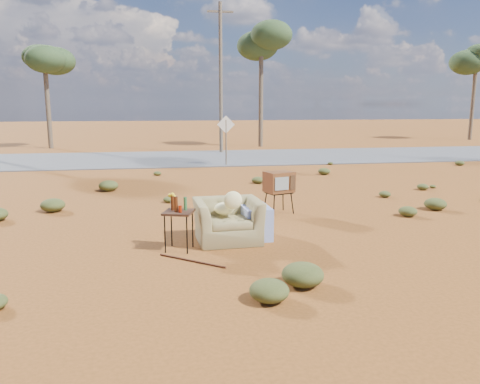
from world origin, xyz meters
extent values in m
plane|color=brown|center=(0.00, 0.00, 0.00)|extent=(140.00, 140.00, 0.00)
cube|color=#565659|center=(0.00, 15.00, 0.02)|extent=(140.00, 7.00, 0.04)
imported|color=olive|center=(-0.10, 0.49, 0.56)|extent=(1.31, 0.89, 1.12)
ellipsoid|color=#F9E998|center=(-0.16, 0.54, 0.65)|extent=(0.40, 0.40, 0.24)
ellipsoid|color=#F9E998|center=(-0.03, 0.27, 0.86)|extent=(0.36, 0.18, 0.36)
cube|color=#203B95|center=(0.49, 0.63, 0.33)|extent=(0.57, 0.85, 0.65)
cube|color=black|center=(1.49, 2.63, 0.53)|extent=(0.69, 0.60, 0.03)
cylinder|color=black|center=(1.30, 2.36, 0.26)|extent=(0.03, 0.03, 0.53)
cylinder|color=black|center=(1.81, 2.52, 0.26)|extent=(0.03, 0.03, 0.53)
cylinder|color=black|center=(1.17, 2.74, 0.26)|extent=(0.03, 0.03, 0.53)
cylinder|color=black|center=(1.68, 2.91, 0.26)|extent=(0.03, 0.03, 0.53)
cube|color=brown|center=(1.49, 2.63, 0.79)|extent=(0.78, 0.68, 0.50)
cube|color=gray|center=(1.49, 2.35, 0.79)|extent=(0.38, 0.14, 0.32)
cube|color=#472D19|center=(1.79, 2.45, 0.79)|extent=(0.15, 0.07, 0.36)
cube|color=#382014|center=(-1.07, 0.06, 0.72)|extent=(0.65, 0.65, 0.04)
cylinder|color=black|center=(-1.33, -0.07, 0.36)|extent=(0.02, 0.02, 0.72)
cylinder|color=black|center=(-0.94, -0.20, 0.36)|extent=(0.02, 0.02, 0.72)
cylinder|color=black|center=(-1.20, 0.32, 0.36)|extent=(0.02, 0.02, 0.72)
cylinder|color=black|center=(-0.81, 0.19, 0.36)|extent=(0.02, 0.02, 0.72)
cylinder|color=#441C0B|center=(-1.17, 0.15, 0.88)|extent=(0.07, 0.07, 0.27)
cylinder|color=#441C0B|center=(-1.12, -0.01, 0.89)|extent=(0.07, 0.07, 0.29)
cylinder|color=#29612E|center=(-0.94, 0.13, 0.87)|extent=(0.06, 0.06, 0.25)
cylinder|color=#AA290D|center=(-1.05, -0.06, 0.81)|extent=(0.07, 0.07, 0.13)
cylinder|color=silver|center=(-1.17, 0.26, 0.81)|extent=(0.08, 0.08, 0.14)
ellipsoid|color=yellow|center=(-1.17, 0.26, 0.98)|extent=(0.16, 0.16, 0.12)
cylinder|color=#522616|center=(-0.89, -0.66, 0.02)|extent=(1.08, 0.91, 0.04)
cylinder|color=brown|center=(1.50, 12.00, 1.00)|extent=(0.06, 0.06, 2.00)
cube|color=silver|center=(1.50, 12.00, 1.80)|extent=(0.78, 0.04, 0.78)
cylinder|color=brown|center=(-8.00, 22.00, 3.00)|extent=(0.28, 0.28, 6.00)
ellipsoid|color=#354D28|center=(-8.00, 22.00, 5.50)|extent=(3.20, 3.20, 2.20)
cylinder|color=brown|center=(5.00, 21.00, 3.50)|extent=(0.28, 0.28, 7.00)
ellipsoid|color=#354D28|center=(5.00, 21.00, 6.50)|extent=(3.20, 3.20, 2.20)
cylinder|color=brown|center=(22.00, 24.00, 3.25)|extent=(0.28, 0.28, 6.50)
ellipsoid|color=#354D28|center=(22.00, 24.00, 6.00)|extent=(3.20, 3.20, 2.20)
cylinder|color=brown|center=(2.00, 17.50, 4.00)|extent=(0.20, 0.20, 8.00)
cube|color=brown|center=(2.00, 17.50, 7.50)|extent=(1.40, 0.10, 0.10)
ellipsoid|color=#454A20|center=(4.50, 1.80, 0.12)|extent=(0.44, 0.44, 0.24)
ellipsoid|color=#454A20|center=(-3.00, 6.50, 0.17)|extent=(0.60, 0.60, 0.33)
ellipsoid|color=#454A20|center=(6.80, 5.00, 0.10)|extent=(0.36, 0.36, 0.20)
ellipsoid|color=#454A20|center=(3.20, 8.00, 0.11)|extent=(0.40, 0.40, 0.22)
ellipsoid|color=#454A20|center=(-1.50, 9.50, 0.08)|extent=(0.30, 0.30, 0.17)
camera|label=1|loc=(-1.37, -8.38, 2.67)|focal=35.00mm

